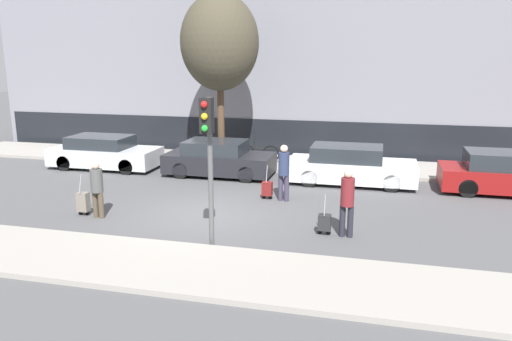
# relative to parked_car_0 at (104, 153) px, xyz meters

# --- Properties ---
(ground_plane) EXTENTS (80.00, 80.00, 0.00)m
(ground_plane) POSITION_rel_parked_car_0_xyz_m (5.94, -4.69, -0.62)
(ground_plane) COLOR #4C4C4F
(sidewalk_near) EXTENTS (28.00, 2.50, 0.12)m
(sidewalk_near) POSITION_rel_parked_car_0_xyz_m (5.94, -8.44, -0.56)
(sidewalk_near) COLOR gray
(sidewalk_near) RESTS_ON ground_plane
(sidewalk_far) EXTENTS (28.00, 3.00, 0.12)m
(sidewalk_far) POSITION_rel_parked_car_0_xyz_m (5.94, 2.31, -0.56)
(sidewalk_far) COLOR gray
(sidewalk_far) RESTS_ON ground_plane
(building_facade) EXTENTS (28.00, 2.28, 12.35)m
(building_facade) POSITION_rel_parked_car_0_xyz_m (5.94, 5.62, 5.53)
(building_facade) COLOR slate
(building_facade) RESTS_ON ground_plane
(parked_car_0) EXTENTS (4.36, 1.80, 1.31)m
(parked_car_0) POSITION_rel_parked_car_0_xyz_m (0.00, 0.00, 0.00)
(parked_car_0) COLOR #B7BABF
(parked_car_0) RESTS_ON ground_plane
(parked_car_1) EXTENTS (4.06, 1.85, 1.33)m
(parked_car_1) POSITION_rel_parked_car_0_xyz_m (4.88, -0.06, 0.01)
(parked_car_1) COLOR black
(parked_car_1) RESTS_ON ground_plane
(parked_car_2) EXTENTS (4.47, 1.76, 1.37)m
(parked_car_2) POSITION_rel_parked_car_0_xyz_m (9.81, -0.14, 0.02)
(parked_car_2) COLOR silver
(parked_car_2) RESTS_ON ground_plane
(parked_car_3) EXTENTS (4.26, 1.80, 1.39)m
(parked_car_3) POSITION_rel_parked_car_0_xyz_m (14.90, -0.17, 0.03)
(parked_car_3) COLOR maroon
(parked_car_3) RESTS_ON ground_plane
(pedestrian_left) EXTENTS (0.35, 0.34, 1.63)m
(pedestrian_left) POSITION_rel_parked_car_0_xyz_m (3.16, -5.71, 0.29)
(pedestrian_left) COLOR #4C4233
(pedestrian_left) RESTS_ON ground_plane
(trolley_left) EXTENTS (0.34, 0.29, 1.21)m
(trolley_left) POSITION_rel_parked_car_0_xyz_m (2.62, -5.61, -0.23)
(trolley_left) COLOR slate
(trolley_left) RESTS_ON ground_plane
(pedestrian_center) EXTENTS (0.35, 0.34, 1.79)m
(pedestrian_center) POSITION_rel_parked_car_0_xyz_m (7.92, -2.81, 0.40)
(pedestrian_center) COLOR #383347
(pedestrian_center) RESTS_ON ground_plane
(trolley_center) EXTENTS (0.34, 0.29, 1.10)m
(trolley_center) POSITION_rel_parked_car_0_xyz_m (7.37, -2.74, -0.29)
(trolley_center) COLOR maroon
(trolley_center) RESTS_ON ground_plane
(pedestrian_right) EXTENTS (0.35, 0.34, 1.77)m
(pedestrian_right) POSITION_rel_parked_car_0_xyz_m (10.06, -5.55, 0.39)
(pedestrian_right) COLOR #23232D
(pedestrian_right) RESTS_ON ground_plane
(trolley_right) EXTENTS (0.34, 0.29, 1.07)m
(trolley_right) POSITION_rel_parked_car_0_xyz_m (9.51, -5.53, -0.30)
(trolley_right) COLOR #262628
(trolley_right) RESTS_ON ground_plane
(traffic_light) EXTENTS (0.28, 0.47, 3.57)m
(traffic_light) POSITION_rel_parked_car_0_xyz_m (6.95, -7.06, 1.93)
(traffic_light) COLOR #515154
(traffic_light) RESTS_ON ground_plane
(parked_bicycle) EXTENTS (1.77, 0.06, 0.96)m
(parked_bicycle) POSITION_rel_parked_car_0_xyz_m (5.90, 2.14, -0.13)
(parked_bicycle) COLOR black
(parked_bicycle) RESTS_ON sidewalk_far
(bare_tree_near_crossing) EXTENTS (3.09, 3.09, 6.73)m
(bare_tree_near_crossing) POSITION_rel_parked_car_0_xyz_m (4.48, 1.51, 4.32)
(bare_tree_near_crossing) COLOR #4C3826
(bare_tree_near_crossing) RESTS_ON sidewalk_far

